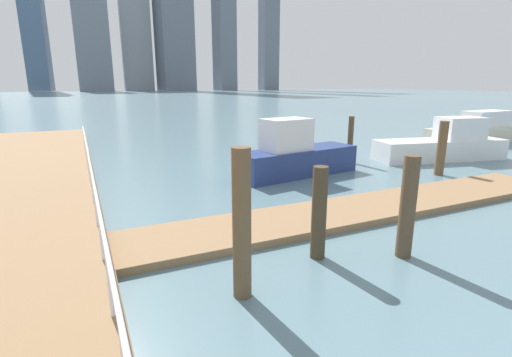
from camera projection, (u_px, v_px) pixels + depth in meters
ground_plane at (158, 157)px, 18.20m from camera, size 300.00×300.00×0.00m
floating_dock at (364, 209)px, 10.51m from camera, size 14.32×2.00×0.18m
boardwalk_railing at (99, 215)px, 6.60m from camera, size 0.06×26.12×1.08m
dock_piling_0 at (441, 148)px, 14.47m from camera, size 0.34×0.34×2.09m
dock_piling_1 at (408, 207)px, 7.59m from camera, size 0.32×0.32×2.12m
dock_piling_2 at (350, 140)px, 16.75m from camera, size 0.25×0.25×2.06m
dock_piling_3 at (242, 225)px, 6.08m from camera, size 0.31×0.31×2.54m
dock_piling_4 at (319, 213)px, 7.56m from camera, size 0.30×0.30×1.92m
moored_boat_0 at (295, 155)px, 14.50m from camera, size 5.12×2.16×2.20m
moored_boat_2 at (479, 131)px, 22.45m from camera, size 7.52×2.03×1.86m
moored_boat_3 at (444, 145)px, 17.54m from camera, size 6.27×2.86×1.94m
skyline_tower_1 at (31, 2)px, 142.72m from camera, size 8.72×13.90×65.76m
skyline_tower_2 at (92, 43)px, 146.22m from camera, size 12.48×12.35×36.68m
skyline_tower_3 at (136, 39)px, 156.71m from camera, size 12.25×8.96×41.40m
skyline_tower_6 at (269, 3)px, 165.88m from camera, size 7.50×7.68×74.54m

